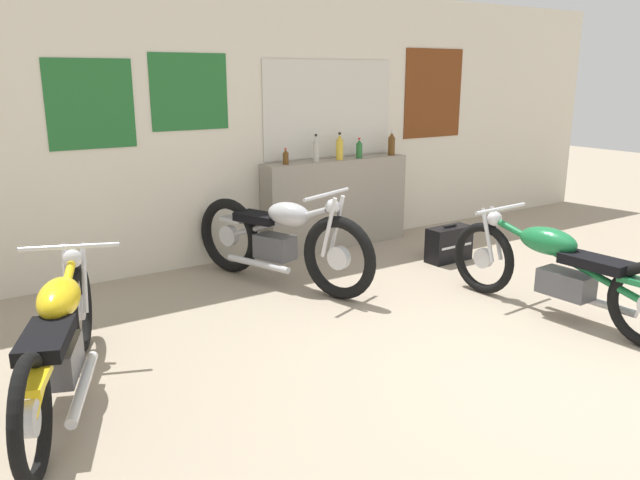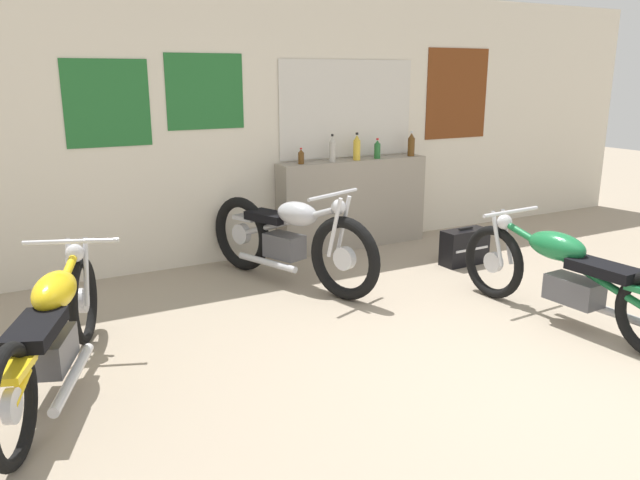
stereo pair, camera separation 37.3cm
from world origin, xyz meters
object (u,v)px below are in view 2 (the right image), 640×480
bottle_left_center (332,150)px  motorcycle_silver (289,239)px  bottle_rightmost (411,145)px  hard_case_black (465,247)px  bottle_right_center (377,150)px  bottle_leftmost (301,157)px  bottle_center (357,148)px  motorcycle_green (568,276)px  motorcycle_yellow (53,330)px

bottle_left_center → motorcycle_silver: (-0.92, -0.80, -0.70)m
bottle_rightmost → hard_case_black: bearing=-95.4°
bottle_right_center → bottle_leftmost: bearing=179.2°
bottle_rightmost → motorcycle_silver: bottle_rightmost is taller
bottle_left_center → motorcycle_silver: bearing=-139.1°
bottle_center → hard_case_black: bearing=-60.3°
bottle_leftmost → bottle_right_center: 0.96m
bottle_leftmost → bottle_center: size_ratio=0.56×
bottle_leftmost → bottle_right_center: bearing=-0.8°
bottle_right_center → motorcycle_green: size_ratio=0.11×
bottle_right_center → hard_case_black: bottle_right_center is taller
motorcycle_silver → bottle_center: bearing=33.0°
bottle_rightmost → hard_case_black: size_ratio=0.56×
bottle_center → bottle_rightmost: (0.74, -0.00, -0.01)m
motorcycle_yellow → hard_case_black: (4.06, 0.87, -0.23)m
bottle_right_center → hard_case_black: bearing=-72.1°
bottle_leftmost → motorcycle_yellow: (-2.74, -2.00, -0.66)m
bottle_left_center → bottle_right_center: bearing=0.7°
bottle_center → motorcycle_silver: size_ratio=0.15×
bottle_right_center → motorcycle_silver: 1.84m
bottle_left_center → motorcycle_yellow: size_ratio=0.15×
bottle_rightmost → motorcycle_green: bottle_rightmost is taller
bottle_rightmost → motorcycle_yellow: bearing=-154.5°
bottle_left_center → bottle_right_center: size_ratio=1.32×
bottle_center → bottle_right_center: 0.28m
bottle_leftmost → bottle_center: bearing=-1.4°
motorcycle_silver → hard_case_black: (1.87, -0.32, -0.25)m
hard_case_black → motorcycle_green: bearing=-104.3°
motorcycle_yellow → bottle_leftmost: bearing=36.2°
bottle_center → bottle_right_center: bearing=0.7°
bottle_rightmost → hard_case_black: (-0.11, -1.12, -0.94)m
bottle_left_center → motorcycle_yellow: bearing=-147.4°
bottle_right_center → motorcycle_green: bearing=-91.1°
bottle_left_center → bottle_right_center: 0.59m
motorcycle_silver → motorcycle_yellow: bearing=-151.5°
bottle_center → motorcycle_green: size_ratio=0.14×
bottle_left_center → bottle_rightmost: size_ratio=1.04×
motorcycle_green → motorcycle_silver: size_ratio=1.09×
bottle_center → hard_case_black: bottle_center is taller
motorcycle_yellow → bottle_left_center: bearing=32.6°
bottle_left_center → bottle_rightmost: bearing=-0.0°
bottle_right_center → hard_case_black: 1.50m
motorcycle_green → motorcycle_yellow: size_ratio=1.05×
motorcycle_green → motorcycle_yellow: bearing=168.0°
motorcycle_silver → bottle_left_center: bearing=40.9°
motorcycle_silver → hard_case_black: size_ratio=3.82×
bottle_center → hard_case_black: size_ratio=0.59×
bottle_center → bottle_right_center: bottle_center is taller
bottle_rightmost → hard_case_black: bottle_rightmost is taller
bottle_center → motorcycle_silver: bearing=-147.0°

